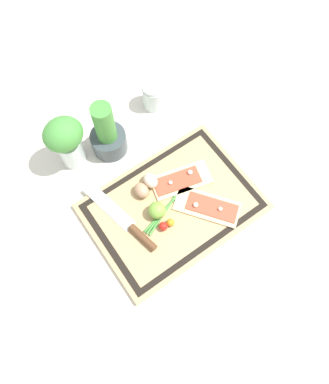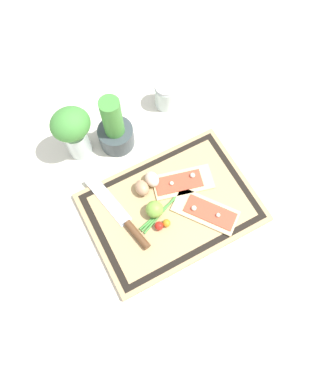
{
  "view_description": "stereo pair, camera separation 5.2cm",
  "coord_description": "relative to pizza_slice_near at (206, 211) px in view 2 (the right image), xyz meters",
  "views": [
    {
      "loc": [
        -0.25,
        -0.31,
        1.09
      ],
      "look_at": [
        0.0,
        0.05,
        0.04
      ],
      "focal_mm": 35.0,
      "sensor_mm": 36.0,
      "label": 1
    },
    {
      "loc": [
        -0.21,
        -0.34,
        1.09
      ],
      "look_at": [
        0.0,
        0.05,
        0.04
      ],
      "focal_mm": 35.0,
      "sensor_mm": 36.0,
      "label": 2
    }
  ],
  "objects": [
    {
      "name": "ground_plane",
      "position": [
        -0.08,
        0.07,
        -0.03
      ],
      "size": [
        6.0,
        6.0,
        0.0
      ],
      "primitive_type": "plane",
      "color": "silver"
    },
    {
      "name": "cutting_board",
      "position": [
        -0.08,
        0.07,
        -0.02
      ],
      "size": [
        0.51,
        0.36,
        0.02
      ],
      "color": "tan",
      "rests_on": "ground_plane"
    },
    {
      "name": "pizza_slice_near",
      "position": [
        0.0,
        0.0,
        0.0
      ],
      "size": [
        0.19,
        0.21,
        0.02
      ],
      "color": "beige",
      "rests_on": "cutting_board"
    },
    {
      "name": "pizza_slice_far",
      "position": [
        -0.02,
        0.12,
        0.0
      ],
      "size": [
        0.2,
        0.13,
        0.02
      ],
      "color": "beige",
      "rests_on": "cutting_board"
    },
    {
      "name": "knife",
      "position": [
        -0.23,
        0.08,
        0.0
      ],
      "size": [
        0.09,
        0.3,
        0.02
      ],
      "color": "silver",
      "rests_on": "cutting_board"
    },
    {
      "name": "egg_brown",
      "position": [
        -0.14,
        0.16,
        0.02
      ],
      "size": [
        0.04,
        0.05,
        0.04
      ],
      "primitive_type": "ellipsoid",
      "color": "tan",
      "rests_on": "cutting_board"
    },
    {
      "name": "egg_pink",
      "position": [
        -0.1,
        0.17,
        0.02
      ],
      "size": [
        0.04,
        0.05,
        0.04
      ],
      "primitive_type": "ellipsoid",
      "color": "beige",
      "rests_on": "cutting_board"
    },
    {
      "name": "lime",
      "position": [
        -0.14,
        0.07,
        0.02
      ],
      "size": [
        0.05,
        0.05,
        0.05
      ],
      "primitive_type": "sphere",
      "color": "#7FB742",
      "rests_on": "cutting_board"
    },
    {
      "name": "cherry_tomato_red",
      "position": [
        -0.15,
        0.03,
        0.01
      ],
      "size": [
        0.03,
        0.03,
        0.03
      ],
      "primitive_type": "sphere",
      "color": "red",
      "rests_on": "cutting_board"
    },
    {
      "name": "cherry_tomato_yellow",
      "position": [
        -0.13,
        0.02,
        0.01
      ],
      "size": [
        0.02,
        0.02,
        0.02
      ],
      "primitive_type": "sphere",
      "color": "orange",
      "rests_on": "cutting_board"
    },
    {
      "name": "scallion_bunch",
      "position": [
        -0.09,
        0.08,
        -0.0
      ],
      "size": [
        0.24,
        0.1,
        0.01
      ],
      "color": "#47933D",
      "rests_on": "cutting_board"
    },
    {
      "name": "herb_pot",
      "position": [
        -0.13,
        0.36,
        0.05
      ],
      "size": [
        0.11,
        0.11,
        0.22
      ],
      "color": "#3D474C",
      "rests_on": "ground_plane"
    },
    {
      "name": "sauce_jar",
      "position": [
        0.09,
        0.42,
        0.02
      ],
      "size": [
        0.08,
        0.08,
        0.1
      ],
      "color": "silver",
      "rests_on": "ground_plane"
    },
    {
      "name": "herb_glass",
      "position": [
        -0.25,
        0.39,
        0.1
      ],
      "size": [
        0.12,
        0.11,
        0.21
      ],
      "color": "silver",
      "rests_on": "ground_plane"
    }
  ]
}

